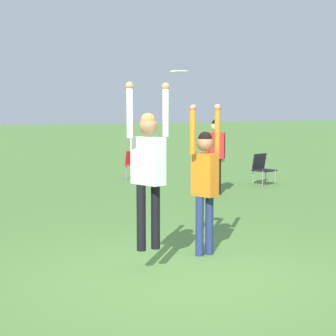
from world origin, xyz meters
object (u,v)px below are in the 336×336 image
person_defending (205,175)px  person_spectator_near (216,149)px  person_jumping (148,162)px  camping_chair_4 (135,162)px  camping_chair_2 (262,167)px  frisbee (179,71)px

person_defending → person_spectator_near: size_ratio=1.19×
person_jumping → camping_chair_4: person_jumping is taller
camping_chair_2 → camping_chair_4: size_ratio=1.03×
person_jumping → frisbee: size_ratio=8.54×
camping_chair_2 → person_spectator_near: (-2.07, -0.88, 0.62)m
person_defending → camping_chair_2: bearing=118.2°
camping_chair_4 → camping_chair_2: bearing=117.5°
person_spectator_near → person_jumping: bearing=-92.8°
frisbee → person_spectator_near: (3.73, 5.00, -1.50)m
person_jumping → camping_chair_4: size_ratio=2.60×
person_defending → frisbee: size_ratio=8.62×
camping_chair_2 → person_spectator_near: bearing=8.5°
person_jumping → person_spectator_near: 6.60m
person_defending → person_spectator_near: bearing=127.5°
frisbee → person_spectator_near: 6.42m
person_jumping → person_spectator_near: person_jumping is taller
person_jumping → frisbee: bearing=-101.9°
person_jumping → camping_chair_2: 8.70m
person_defending → frisbee: (-0.59, -0.31, 1.45)m
camping_chair_4 → person_spectator_near: bearing=83.0°
camping_chair_4 → frisbee: bearing=54.9°
camping_chair_2 → person_spectator_near: size_ratio=0.47×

